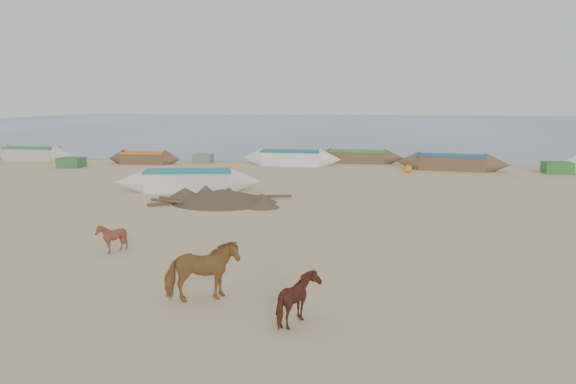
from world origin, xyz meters
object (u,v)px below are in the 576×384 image
object	(u,v)px
cow_adult	(202,271)
calf_right	(300,300)
calf_front	(112,238)
near_canoe	(188,181)

from	to	relation	value
cow_adult	calf_right	distance (m)	2.34
calf_front	calf_right	world-z (taller)	calf_right
cow_adult	calf_right	bearing A→B (deg)	-138.41
cow_adult	near_canoe	distance (m)	14.33
cow_adult	calf_right	xyz separation A→B (m)	(2.13, -0.96, -0.16)
calf_front	calf_right	distance (m)	7.02
cow_adult	near_canoe	bearing A→B (deg)	-5.30
cow_adult	calf_front	size ratio (longest dim) A/B	1.79
near_canoe	calf_front	bearing A→B (deg)	-95.30
cow_adult	calf_front	bearing A→B (deg)	22.79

